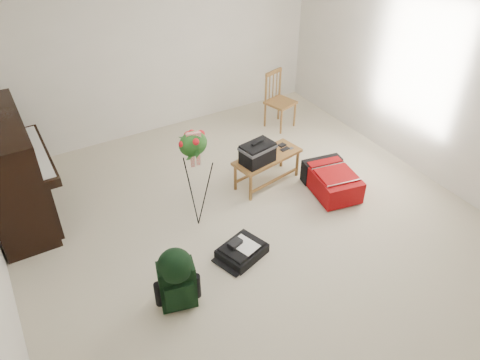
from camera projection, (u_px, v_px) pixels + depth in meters
floor at (256, 231)px, 5.25m from camera, size 5.00×5.50×0.01m
ceiling at (262, 1)px, 3.78m from camera, size 5.00×5.50×0.01m
wall_back at (153, 48)px, 6.44m from camera, size 5.00×0.04×2.50m
wall_right at (437, 81)px, 5.53m from camera, size 0.04×5.50×2.50m
piano at (11, 173)px, 5.13m from camera, size 0.71×1.50×1.25m
bench at (259, 153)px, 5.67m from camera, size 0.94×0.51×0.69m
dining_chair at (279, 101)px, 6.98m from camera, size 0.46×0.46×0.86m
red_suitcase at (329, 179)px, 5.78m from camera, size 0.60×0.80×0.31m
black_duffel at (242, 250)px, 4.91m from camera, size 0.56×0.50×0.19m
green_backpack at (177, 277)px, 4.22m from camera, size 0.37×0.34×0.66m
flower_stand at (196, 181)px, 5.00m from camera, size 0.49×0.49×1.24m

